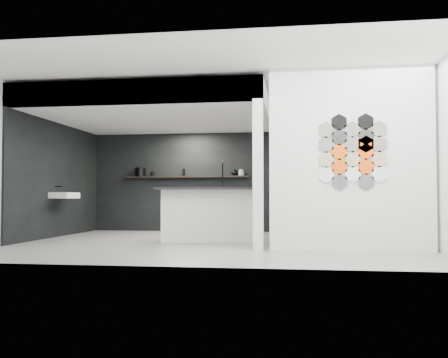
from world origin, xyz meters
TOP-DOWN VIEW (x-y plane):
  - floor at (0.00, 0.00)m, footprint 7.00×6.00m
  - partition_panel at (2.23, -1.00)m, footprint 2.45×0.15m
  - bay_clad_back at (-1.30, 2.97)m, footprint 4.40×0.04m
  - bay_clad_left at (-3.47, 1.00)m, footprint 0.04×4.00m
  - bulkhead at (-1.30, 1.00)m, footprint 4.40×4.00m
  - corner_column at (0.82, -1.00)m, footprint 0.16×0.16m
  - fascia_beam at (-1.30, -0.92)m, footprint 4.40×0.16m
  - wall_basin at (-3.24, 0.80)m, footprint 0.40×0.60m
  - display_shelf at (-1.20, 2.87)m, footprint 3.00×0.15m
  - kitchen_island at (-0.21, 0.32)m, footprint 1.97×1.08m
  - stockpot at (-2.30, 2.87)m, footprint 0.31×0.31m
  - kettle at (-0.01, 2.87)m, footprint 0.19×0.19m
  - glass_bowl at (0.15, 2.87)m, footprint 0.17×0.17m
  - glass_vase at (0.15, 2.87)m, footprint 0.13×0.13m
  - bottle_dark at (-1.23, 2.87)m, footprint 0.08×0.08m
  - utensil_cup at (-2.00, 2.87)m, footprint 0.11×0.11m
  - hex_tile_cluster at (2.26, -1.09)m, footprint 1.04×0.02m

SIDE VIEW (x-z plane):
  - floor at x=0.00m, z-range -0.01..0.00m
  - kitchen_island at x=-0.21m, z-range -0.25..1.27m
  - wall_basin at x=-3.24m, z-range 0.79..0.91m
  - bay_clad_back at x=-1.30m, z-range 0.00..2.35m
  - bay_clad_left at x=-3.47m, z-range 0.00..2.35m
  - corner_column at x=0.82m, z-range 0.00..2.35m
  - display_shelf at x=-1.20m, z-range 1.28..1.32m
  - glass_bowl at x=0.15m, z-range 1.32..1.42m
  - utensil_cup at x=-2.00m, z-range 1.32..1.43m
  - kettle at x=-0.01m, z-range 1.32..1.46m
  - glass_vase at x=0.15m, z-range 1.32..1.46m
  - partition_panel at x=2.23m, z-range 0.00..2.80m
  - bottle_dark at x=-1.23m, z-range 1.32..1.49m
  - stockpot at x=-2.30m, z-range 1.32..1.53m
  - hex_tile_cluster at x=2.26m, z-range 0.92..2.09m
  - bulkhead at x=-1.30m, z-range 2.35..2.75m
  - fascia_beam at x=-1.30m, z-range 2.35..2.75m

